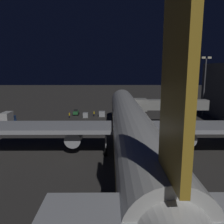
# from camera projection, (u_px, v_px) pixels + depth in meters

# --- Properties ---
(ground_plane) EXTENTS (320.00, 320.00, 0.00)m
(ground_plane) POSITION_uv_depth(u_px,v_px,m) (126.00, 135.00, 51.86)
(ground_plane) COLOR #383533
(airliner_at_gate) EXTENTS (50.63, 66.04, 19.36)m
(airliner_at_gate) POSITION_uv_depth(u_px,v_px,m) (131.00, 123.00, 38.80)
(airliner_at_gate) COLOR silver
(airliner_at_gate) RESTS_ON ground_plane
(jet_bridge) EXTENTS (18.75, 3.40, 7.22)m
(jet_bridge) POSITION_uv_depth(u_px,v_px,m) (164.00, 105.00, 58.22)
(jet_bridge) COLOR #9E9E99
(jet_bridge) RESTS_ON ground_plane
(apron_floodlight_mast) EXTENTS (2.90, 0.50, 18.24)m
(apron_floodlight_mast) POSITION_uv_depth(u_px,v_px,m) (205.00, 82.00, 70.55)
(apron_floodlight_mast) COLOR #59595E
(apron_floodlight_mast) RESTS_ON ground_plane
(ops_van) EXTENTS (2.36, 5.45, 3.97)m
(ops_van) POSITION_uv_depth(u_px,v_px,m) (8.00, 120.00, 58.23)
(ops_van) COLOR #234C9E
(ops_van) RESTS_ON ground_plane
(belt_loader) EXTENTS (1.96, 8.68, 3.38)m
(belt_loader) POSITION_uv_depth(u_px,v_px,m) (2.00, 118.00, 65.59)
(belt_loader) COLOR orange
(belt_loader) RESTS_ON ground_plane
(pushback_tug) EXTENTS (1.86, 2.74, 1.95)m
(pushback_tug) POSITION_uv_depth(u_px,v_px,m) (76.00, 113.00, 73.95)
(pushback_tug) COLOR #287038
(pushback_tug) RESTS_ON ground_plane
(baggage_container_near_belt) EXTENTS (1.84, 1.58, 1.66)m
(baggage_container_near_belt) POSITION_uv_depth(u_px,v_px,m) (102.00, 114.00, 71.67)
(baggage_container_near_belt) COLOR #B7BABF
(baggage_container_near_belt) RESTS_ON ground_plane
(baggage_container_mid_row) EXTENTS (1.51, 1.56, 1.48)m
(baggage_container_mid_row) POSITION_uv_depth(u_px,v_px,m) (86.00, 115.00, 70.23)
(baggage_container_mid_row) COLOR #B7BABF
(baggage_container_mid_row) RESTS_ON ground_plane
(ground_crew_by_belt_loader) EXTENTS (0.40, 0.40, 1.68)m
(ground_crew_by_belt_loader) POSITION_uv_depth(u_px,v_px,m) (94.00, 113.00, 71.86)
(ground_crew_by_belt_loader) COLOR black
(ground_crew_by_belt_loader) RESTS_ON ground_plane
(ground_crew_marshaller_fwd) EXTENTS (0.40, 0.40, 1.78)m
(ground_crew_marshaller_fwd) POSITION_uv_depth(u_px,v_px,m) (69.00, 115.00, 69.33)
(ground_crew_marshaller_fwd) COLOR black
(ground_crew_marshaller_fwd) RESTS_ON ground_plane
(traffic_cone_nose_port) EXTENTS (0.36, 0.36, 0.55)m
(traffic_cone_nose_port) POSITION_uv_depth(u_px,v_px,m) (129.00, 116.00, 70.79)
(traffic_cone_nose_port) COLOR orange
(traffic_cone_nose_port) RESTS_ON ground_plane
(traffic_cone_nose_starboard) EXTENTS (0.36, 0.36, 0.55)m
(traffic_cone_nose_starboard) POSITION_uv_depth(u_px,v_px,m) (114.00, 116.00, 70.76)
(traffic_cone_nose_starboard) COLOR orange
(traffic_cone_nose_starboard) RESTS_ON ground_plane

